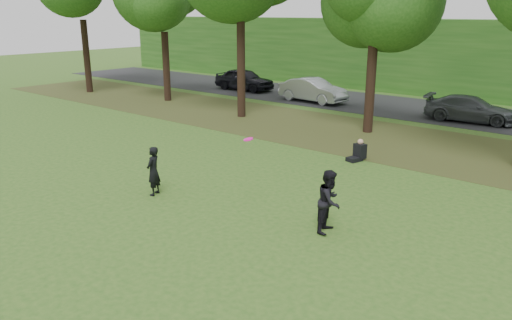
{
  "coord_description": "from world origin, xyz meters",
  "views": [
    {
      "loc": [
        7.67,
        -7.21,
        5.5
      ],
      "look_at": [
        -1.31,
        3.59,
        1.3
      ],
      "focal_mm": 35.0,
      "sensor_mm": 36.0,
      "label": 1
    }
  ],
  "objects": [
    {
      "name": "player_right",
      "position": [
        1.49,
        3.17,
        0.83
      ],
      "size": [
        0.77,
        0.91,
        1.66
      ],
      "primitive_type": "imported",
      "rotation": [
        0.0,
        0.0,
        1.77
      ],
      "color": "black",
      "rests_on": "ground"
    },
    {
      "name": "player_left",
      "position": [
        -4.12,
        2.01,
        0.77
      ],
      "size": [
        0.55,
        0.66,
        1.54
      ],
      "primitive_type": "imported",
      "rotation": [
        0.0,
        0.0,
        -1.2
      ],
      "color": "black",
      "rests_on": "ground"
    },
    {
      "name": "leaf_litter",
      "position": [
        0.0,
        13.0,
        0.01
      ],
      "size": [
        60.0,
        7.0,
        0.01
      ],
      "primitive_type": "cube",
      "color": "#473319",
      "rests_on": "ground"
    },
    {
      "name": "parked_cars",
      "position": [
        0.85,
        19.72,
        0.76
      ],
      "size": [
        38.0,
        4.39,
        1.54
      ],
      "color": "black",
      "rests_on": "street"
    },
    {
      "name": "ground",
      "position": [
        0.0,
        0.0,
        0.0
      ],
      "size": [
        120.0,
        120.0,
        0.0
      ],
      "primitive_type": "plane",
      "color": "#2A5319",
      "rests_on": "ground"
    },
    {
      "name": "frisbee",
      "position": [
        -0.91,
        2.78,
        2.15
      ],
      "size": [
        0.37,
        0.37,
        0.08
      ],
      "color": "#FF15A8",
      "rests_on": "ground"
    },
    {
      "name": "street",
      "position": [
        0.0,
        21.0,
        0.01
      ],
      "size": [
        70.0,
        7.0,
        0.02
      ],
      "primitive_type": "cube",
      "color": "black",
      "rests_on": "ground"
    },
    {
      "name": "seated_person",
      "position": [
        -1.06,
        9.42,
        0.31
      ],
      "size": [
        0.59,
        0.81,
        0.83
      ],
      "rotation": [
        0.0,
        0.0,
        -0.26
      ],
      "color": "black",
      "rests_on": "ground"
    }
  ]
}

